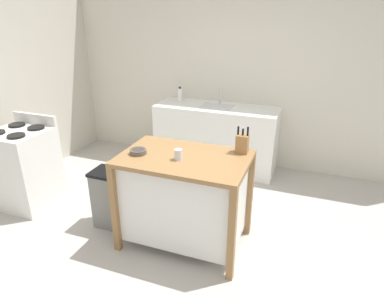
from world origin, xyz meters
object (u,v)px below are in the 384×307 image
(trash_bin, at_px, (111,198))
(bottle_dish_soap, at_px, (180,94))
(bowl_stoneware_deep, at_px, (138,152))
(kitchen_island, at_px, (185,196))
(knife_block, at_px, (242,143))
(sink_faucet, at_px, (220,96))
(stove, at_px, (25,167))
(drinking_cup, at_px, (178,154))

(trash_bin, xyz_separation_m, bottle_dish_soap, (0.01, 1.88, 0.68))
(bowl_stoneware_deep, bearing_deg, kitchen_island, 12.28)
(knife_block, distance_m, sink_faucet, 1.78)
(bowl_stoneware_deep, relative_size, bottle_dish_soap, 0.73)
(sink_faucet, height_order, bottle_dish_soap, sink_faucet)
(trash_bin, relative_size, stove, 0.62)
(kitchen_island, height_order, knife_block, knife_block)
(sink_faucet, height_order, stove, sink_faucet)
(kitchen_island, distance_m, sink_faucet, 1.99)
(kitchen_island, xyz_separation_m, stove, (-1.99, 0.03, -0.05))
(trash_bin, bearing_deg, stove, 178.13)
(knife_block, distance_m, bowl_stoneware_deep, 0.96)
(knife_block, bearing_deg, stove, -174.23)
(knife_block, xyz_separation_m, trash_bin, (-1.28, -0.29, -0.69))
(knife_block, bearing_deg, bowl_stoneware_deep, -157.29)
(bottle_dish_soap, distance_m, stove, 2.25)
(sink_faucet, xyz_separation_m, bottle_dish_soap, (-0.59, -0.05, -0.01))
(drinking_cup, height_order, trash_bin, drinking_cup)
(trash_bin, bearing_deg, bowl_stoneware_deep, -11.56)
(stove, bearing_deg, kitchen_island, -0.85)
(trash_bin, height_order, stove, stove)
(drinking_cup, height_order, sink_faucet, sink_faucet)
(trash_bin, height_order, bottle_dish_soap, bottle_dish_soap)
(kitchen_island, height_order, stove, stove)
(drinking_cup, distance_m, bottle_dish_soap, 2.10)
(drinking_cup, xyz_separation_m, sink_faucet, (-0.20, 1.99, 0.05))
(drinking_cup, height_order, bottle_dish_soap, bottle_dish_soap)
(kitchen_island, bearing_deg, trash_bin, -179.41)
(stove, bearing_deg, sink_faucet, 46.90)
(drinking_cup, xyz_separation_m, stove, (-1.97, 0.11, -0.51))
(sink_faucet, bearing_deg, drinking_cup, -84.14)
(bottle_dish_soap, bearing_deg, drinking_cup, -67.89)
(bowl_stoneware_deep, bearing_deg, knife_block, 22.71)
(drinking_cup, bearing_deg, sink_faucet, 95.86)
(knife_block, distance_m, bottle_dish_soap, 2.04)
(bowl_stoneware_deep, xyz_separation_m, trash_bin, (-0.40, 0.08, -0.63))
(drinking_cup, bearing_deg, bottle_dish_soap, 112.11)
(kitchen_island, xyz_separation_m, trash_bin, (-0.82, -0.01, -0.20))
(sink_faucet, distance_m, stove, 2.64)
(knife_block, xyz_separation_m, sink_faucet, (-0.69, 1.64, 0.00))
(knife_block, xyz_separation_m, bowl_stoneware_deep, (-0.88, -0.37, -0.07))
(bowl_stoneware_deep, height_order, bottle_dish_soap, bottle_dish_soap)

